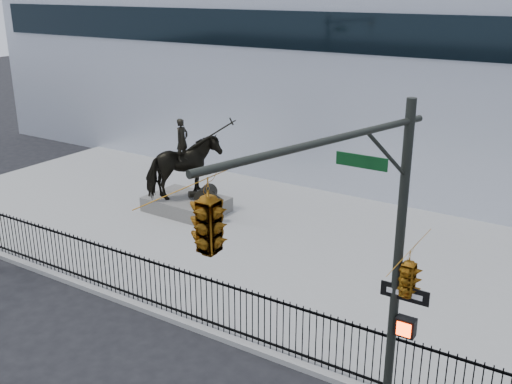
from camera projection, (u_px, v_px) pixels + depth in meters
The scene contains 7 objects.
ground at pixel (131, 335), 15.96m from camera, with size 120.00×120.00×0.00m, color black.
plaza at pixel (268, 242), 21.50m from camera, with size 30.00×12.00×0.15m, color #9A9A97.
building at pixel (402, 75), 30.40m from camera, with size 44.00×14.00×9.00m, color silver.
picket_fence at pixel (161, 286), 16.66m from camera, with size 22.10×0.10×1.50m.
statue_plinth at pixel (187, 204), 24.15m from camera, with size 3.11×2.14×0.58m, color #5B5853.
equestrian_statue at pixel (186, 169), 23.62m from camera, with size 3.98×2.52×3.37m.
traffic_signal_right at pixel (322, 250), 9.48m from camera, with size 2.17×6.86×7.00m.
Camera 1 is at (10.25, -9.85, 8.84)m, focal length 42.00 mm.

